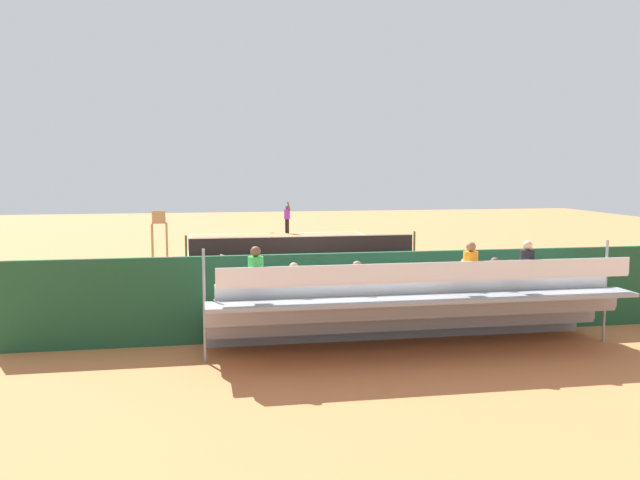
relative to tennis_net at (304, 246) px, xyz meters
name	(u,v)px	position (x,y,z in m)	size (l,w,h in m)	color
ground_plane	(304,257)	(0.00, 0.00, -0.50)	(60.00, 60.00, 0.00)	#D17542
court_line_markings	(304,257)	(0.00, -0.04, -0.50)	(10.10, 22.20, 0.01)	white
tennis_net	(304,246)	(0.00, 0.00, 0.00)	(10.30, 0.10, 1.07)	black
backdrop_wall	(396,293)	(0.00, 14.00, 0.50)	(18.00, 0.16, 2.00)	#1E4C2D
bleacher_stand	(412,307)	(0.06, 15.39, 0.47)	(9.06, 2.40, 2.48)	gray
umpire_chair	(159,230)	(6.20, -0.01, 0.81)	(0.67, 0.67, 2.14)	#A88456
courtside_bench	(501,301)	(-3.02, 13.27, 0.06)	(1.80, 0.40, 0.93)	#9E754C
equipment_bag	(422,320)	(-0.87, 13.40, -0.32)	(0.90, 0.36, 0.36)	black
tennis_player	(287,216)	(-0.70, -10.83, 0.51)	(0.46, 0.56, 1.93)	black
tennis_racket	(276,233)	(-0.07, -10.99, -0.49)	(0.58, 0.34, 0.03)	black
tennis_ball_near	(278,237)	(0.17, -8.34, -0.47)	(0.07, 0.07, 0.07)	#CCDB33
tennis_ball_far	(284,235)	(-0.31, -9.21, -0.47)	(0.07, 0.07, 0.07)	#CCDB33
line_judge	(219,294)	(4.13, 13.36, 0.51)	(0.36, 0.53, 1.93)	#232328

